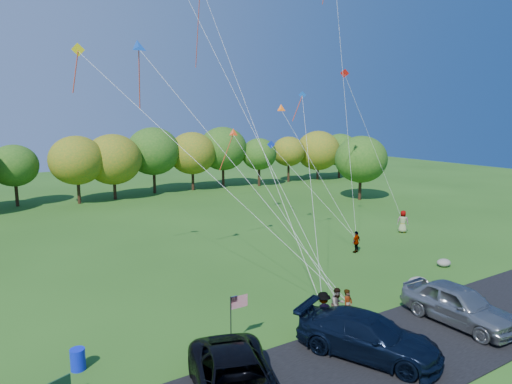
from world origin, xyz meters
TOP-DOWN VIEW (x-y plane):
  - ground at (0.00, 0.00)m, footprint 140.00×140.00m
  - asphalt_lane at (0.00, -4.00)m, footprint 44.00×6.00m
  - treeline at (-2.12, 35.60)m, footprint 76.48×27.59m
  - minivan_dark at (-7.30, -3.58)m, footprint 4.53×6.61m
  - minivan_navy at (-1.10, -3.59)m, footprint 4.70×6.38m
  - minivan_silver at (4.73, -3.76)m, footprint 2.31×5.51m
  - flyer_a at (0.43, -0.80)m, footprint 0.68×0.53m
  - flyer_b at (0.12, -0.43)m, footprint 0.83×0.66m
  - flyer_c at (-1.11, -0.80)m, footprint 1.29×0.89m
  - flyer_d at (8.80, 7.12)m, footprint 1.00×0.62m
  - flyer_e at (16.21, 9.18)m, footprint 1.05×1.10m
  - trash_barrel at (-11.38, 1.75)m, footprint 0.57×0.57m
  - flag_assembly at (-5.25, 0.03)m, footprint 0.86×0.56m
  - boulder_near at (6.91, 0.24)m, footprint 1.28×1.00m
  - boulder_far at (11.49, 1.81)m, footprint 0.96×0.80m
  - kites_aloft at (1.55, 13.46)m, footprint 20.79×10.85m

SIDE VIEW (x-z plane):
  - ground at x=0.00m, z-range 0.00..0.00m
  - asphalt_lane at x=0.00m, z-range 0.00..0.06m
  - boulder_far at x=11.49m, z-range 0.00..0.50m
  - boulder_near at x=6.91m, z-range 0.00..0.64m
  - trash_barrel at x=-11.38m, z-range 0.00..0.86m
  - flyer_d at x=8.80m, z-range 0.00..1.60m
  - flyer_a at x=0.43m, z-range 0.00..1.64m
  - flyer_b at x=0.12m, z-range 0.00..1.65m
  - minivan_dark at x=-7.30m, z-range 0.06..1.74m
  - minivan_navy at x=-1.10m, z-range 0.06..1.78m
  - flyer_c at x=-1.11m, z-range 0.00..1.84m
  - flyer_e at x=16.21m, z-range 0.00..1.89m
  - minivan_silver at x=4.73m, z-range 0.06..1.92m
  - flag_assembly at x=-5.25m, z-range 0.56..2.88m
  - treeline at x=-2.12m, z-range 0.43..8.68m
  - kites_aloft at x=1.55m, z-range 7.55..26.81m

